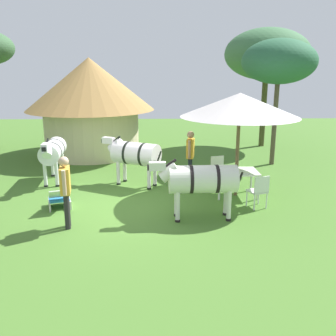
{
  "coord_description": "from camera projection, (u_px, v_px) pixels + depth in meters",
  "views": [
    {
      "loc": [
        0.84,
        -9.44,
        3.62
      ],
      "look_at": [
        1.08,
        0.33,
        1.0
      ],
      "focal_mm": 40.04,
      "sensor_mm": 36.0,
      "label": 1
    }
  ],
  "objects": [
    {
      "name": "ground_plane",
      "position": [
        128.0,
        207.0,
        10.03
      ],
      "size": [
        36.0,
        36.0,
        0.0
      ],
      "primitive_type": "plane",
      "color": "#446F29"
    },
    {
      "name": "thatched_hut",
      "position": [
        91.0,
        100.0,
        15.66
      ],
      "size": [
        5.32,
        5.32,
        4.04
      ],
      "rotation": [
        0.0,
        0.0,
        1.44
      ],
      "color": "beige",
      "rests_on": "ground_plane"
    },
    {
      "name": "shade_umbrella",
      "position": [
        240.0,
        105.0,
        10.33
      ],
      "size": [
        3.31,
        3.31,
        2.96
      ],
      "color": "brown",
      "rests_on": "ground_plane"
    },
    {
      "name": "patio_dining_table",
      "position": [
        236.0,
        174.0,
        10.85
      ],
      "size": [
        1.21,
        0.94,
        0.74
      ],
      "rotation": [
        0.0,
        0.0,
        -0.0
      ],
      "color": "silver",
      "rests_on": "ground_plane"
    },
    {
      "name": "patio_chair_east_end",
      "position": [
        259.0,
        189.0,
        9.85
      ],
      "size": [
        0.56,
        0.55,
        0.9
      ],
      "rotation": [
        0.0,
        0.0,
        0.35
      ],
      "color": "white",
      "rests_on": "ground_plane"
    },
    {
      "name": "patio_chair_near_hut",
      "position": [
        219.0,
        168.0,
        11.92
      ],
      "size": [
        0.55,
        0.53,
        0.9
      ],
      "rotation": [
        0.0,
        0.0,
        -2.83
      ],
      "color": "white",
      "rests_on": "ground_plane"
    },
    {
      "name": "guest_beside_umbrella",
      "position": [
        190.0,
        152.0,
        11.93
      ],
      "size": [
        0.3,
        0.6,
        1.69
      ],
      "rotation": [
        0.0,
        0.0,
        4.5
      ],
      "color": "black",
      "rests_on": "ground_plane"
    },
    {
      "name": "standing_watcher",
      "position": [
        65.0,
        186.0,
        8.51
      ],
      "size": [
        0.29,
        0.6,
        1.71
      ],
      "rotation": [
        0.0,
        0.0,
        -1.4
      ],
      "color": "black",
      "rests_on": "ground_plane"
    },
    {
      "name": "striped_lounge_chair",
      "position": [
        59.0,
        199.0,
        9.93
      ],
      "size": [
        0.76,
        0.93,
        0.63
      ],
      "rotation": [
        0.0,
        0.0,
        0.32
      ],
      "color": "teal",
      "rests_on": "ground_plane"
    },
    {
      "name": "zebra_nearest_camera",
      "position": [
        53.0,
        152.0,
        12.05
      ],
      "size": [
        0.77,
        2.24,
        1.55
      ],
      "rotation": [
        0.0,
        0.0,
        3.23
      ],
      "color": "silver",
      "rests_on": "ground_plane"
    },
    {
      "name": "zebra_by_umbrella",
      "position": [
        201.0,
        180.0,
        9.06
      ],
      "size": [
        2.33,
        0.73,
        1.54
      ],
      "rotation": [
        0.0,
        0.0,
        1.61
      ],
      "color": "silver",
      "rests_on": "ground_plane"
    },
    {
      "name": "zebra_toward_hut",
      "position": [
        135.0,
        154.0,
        11.7
      ],
      "size": [
        1.95,
        1.29,
        1.55
      ],
      "rotation": [
        0.0,
        0.0,
        1.1
      ],
      "color": "silver",
      "rests_on": "ground_plane"
    },
    {
      "name": "acacia_tree_right_background",
      "position": [
        267.0,
        54.0,
        16.87
      ],
      "size": [
        3.83,
        3.83,
        5.36
      ],
      "color": "#404121",
      "rests_on": "ground_plane"
    },
    {
      "name": "acacia_tree_behind_hut",
      "position": [
        279.0,
        62.0,
        13.56
      ],
      "size": [
        2.7,
        2.7,
        4.65
      ],
      "color": "brown",
      "rests_on": "ground_plane"
    }
  ]
}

